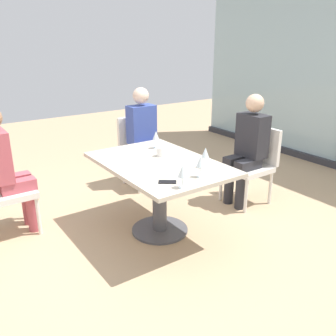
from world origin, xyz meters
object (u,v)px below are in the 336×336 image
chair_near_window (253,160)px  coffee_cup (160,152)px  person_near_window (248,145)px  wine_glass_1 (182,172)px  chair_far_left (140,147)px  person_far_left (144,133)px  wine_glass_0 (156,136)px  wine_glass_2 (201,162)px  person_front_left (5,165)px  dining_table_main (159,179)px  cell_phone_on_table (167,182)px  wine_glass_3 (205,153)px

chair_near_window → coffee_cup: 1.23m
person_near_window → wine_glass_1: 1.53m
chair_far_left → person_far_left: size_ratio=0.69×
chair_near_window → wine_glass_0: (-0.40, -1.07, 0.37)m
person_far_left → wine_glass_2: size_ratio=6.81×
person_front_left → person_far_left: same height
wine_glass_1 → coffee_cup: size_ratio=2.06×
wine_glass_1 → wine_glass_2: bearing=110.7°
dining_table_main → wine_glass_2: wine_glass_2 is taller
person_near_window → wine_glass_2: size_ratio=6.81×
chair_far_left → cell_phone_on_table: chair_far_left is taller
chair_far_left → cell_phone_on_table: (1.69, -0.74, 0.24)m
chair_near_window → wine_glass_1: wine_glass_1 is taller
person_front_left → cell_phone_on_table: size_ratio=8.75×
coffee_cup → wine_glass_2: bearing=-3.5°
chair_near_window → cell_phone_on_table: size_ratio=6.04×
person_far_left → wine_glass_0: 0.79m
person_near_window → wine_glass_3: (0.36, -0.93, 0.16)m
wine_glass_1 → cell_phone_on_table: bearing=-168.4°
chair_far_left → wine_glass_2: wine_glass_2 is taller
person_near_window → wine_glass_1: size_ratio=6.81×
chair_far_left → wine_glass_0: size_ratio=4.70×
person_near_window → cell_phone_on_table: size_ratio=8.75×
person_front_left → cell_phone_on_table: (1.29, 0.96, 0.03)m
person_near_window → wine_glass_0: (-0.40, -0.96, 0.16)m
person_far_left → person_front_left: bearing=-80.4°
wine_glass_2 → coffee_cup: wine_glass_2 is taller
wine_glass_3 → cell_phone_on_table: 0.51m
dining_table_main → chair_far_left: (-1.22, 0.52, -0.06)m
dining_table_main → person_far_left: (-1.12, 0.52, 0.14)m
chair_far_left → person_near_window: bearing=28.9°
person_near_window → wine_glass_3: size_ratio=6.81×
chair_far_left → wine_glass_0: 0.94m
chair_far_left → wine_glass_1: bearing=-21.1°
person_near_window → person_far_left: bearing=-148.8°
chair_near_window → person_far_left: person_far_left is taller
person_near_window → wine_glass_0: size_ratio=6.81×
coffee_cup → cell_phone_on_table: coffee_cup is taller
dining_table_main → person_far_left: size_ratio=1.10×
person_front_left → wine_glass_1: bearing=34.6°
chair_near_window → coffee_cup: size_ratio=9.67×
wine_glass_1 → wine_glass_3: same height
person_front_left → wine_glass_2: 1.85m
chair_near_window → person_far_left: (-1.12, -0.79, 0.20)m
person_far_left → chair_near_window: bearing=35.2°
wine_glass_3 → person_far_left: bearing=170.1°
person_front_left → person_far_left: size_ratio=1.00×
person_front_left → person_near_window: (0.83, 2.38, 0.00)m
chair_far_left → wine_glass_0: wine_glass_0 is taller
wine_glass_1 → wine_glass_3: bearing=119.9°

